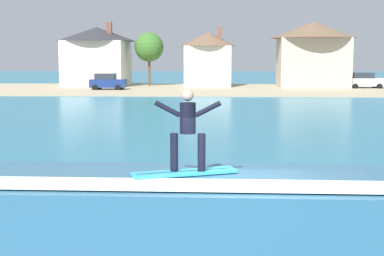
# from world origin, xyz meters

# --- Properties ---
(ground_plane) EXTENTS (260.00, 260.00, 0.00)m
(ground_plane) POSITION_xyz_m (0.00, 0.00, 0.00)
(ground_plane) COLOR teal
(wave_crest) EXTENTS (8.96, 3.25, 1.34)m
(wave_crest) POSITION_xyz_m (-1.27, 0.74, 0.63)
(wave_crest) COLOR #316281
(wave_crest) RESTS_ON ground_plane
(surfboard) EXTENTS (2.17, 1.23, 0.06)m
(surfboard) POSITION_xyz_m (-1.15, 0.42, 1.38)
(surfboard) COLOR #33A5CC
(surfboard) RESTS_ON wave_crest
(surfer) EXTENTS (1.34, 0.32, 1.65)m
(surfer) POSITION_xyz_m (-1.09, 0.44, 2.33)
(surfer) COLOR black
(surfer) RESTS_ON surfboard
(shoreline_bank) EXTENTS (120.00, 22.08, 0.10)m
(shoreline_bank) POSITION_xyz_m (0.00, 51.31, 0.05)
(shoreline_bank) COLOR tan
(shoreline_bank) RESTS_ON ground_plane
(car_near_shore) EXTENTS (3.85, 2.19, 1.86)m
(car_near_shore) POSITION_xyz_m (-13.00, 49.44, 0.94)
(car_near_shore) COLOR navy
(car_near_shore) RESTS_ON ground_plane
(car_far_shore) EXTENTS (4.13, 2.09, 1.86)m
(car_far_shore) POSITION_xyz_m (15.86, 53.86, 0.95)
(car_far_shore) COLOR silver
(car_far_shore) RESTS_ON ground_plane
(house_with_chimney) EXTENTS (9.65, 9.65, 7.81)m
(house_with_chimney) POSITION_xyz_m (-15.91, 57.38, 4.00)
(house_with_chimney) COLOR silver
(house_with_chimney) RESTS_ON ground_plane
(house_gabled_white) EXTENTS (9.82, 9.82, 7.71)m
(house_gabled_white) POSITION_xyz_m (10.09, 55.28, 4.40)
(house_gabled_white) COLOR beige
(house_gabled_white) RESTS_ON ground_plane
(house_small_cottage) EXTENTS (6.84, 6.84, 7.15)m
(house_small_cottage) POSITION_xyz_m (-2.18, 56.55, 3.61)
(house_small_cottage) COLOR silver
(house_small_cottage) RESTS_ON ground_plane
(tree_tall_bare) EXTENTS (3.55, 3.55, 6.61)m
(tree_tall_bare) POSITION_xyz_m (-9.46, 57.47, 4.81)
(tree_tall_bare) COLOR brown
(tree_tall_bare) RESTS_ON ground_plane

